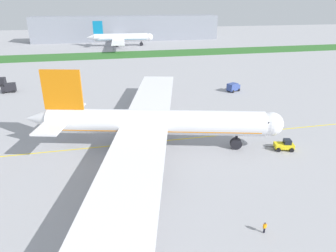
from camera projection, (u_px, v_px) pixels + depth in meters
ground_plane at (149, 142)px, 65.69m from camera, size 600.00×600.00×0.00m
apron_taxi_line at (149, 142)px, 65.72m from camera, size 280.00×0.36×0.01m
grass_median_strip at (115, 55)px, 171.19m from camera, size 320.00×24.00×0.10m
airliner_foreground at (151, 123)px, 61.37m from camera, size 51.36×83.34×16.26m
pushback_tug at (284, 145)px, 62.05m from camera, size 5.68×3.25×2.28m
ground_crew_wingwalker_port at (265, 227)px, 39.66m from camera, size 0.57×0.34×1.67m
service_truck_baggage_loader at (9, 88)px, 101.08m from camera, size 4.86×3.26×3.04m
service_truck_catering_van at (233, 87)px, 102.02m from camera, size 5.09×4.16×2.81m
parked_airliner_far_centre at (120, 38)px, 202.79m from camera, size 44.21×69.03×16.34m
terminal_building at (127, 28)px, 233.34m from camera, size 139.73×20.00×18.00m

